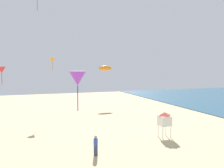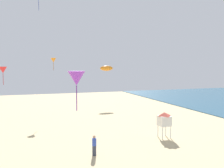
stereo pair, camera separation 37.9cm
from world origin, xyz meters
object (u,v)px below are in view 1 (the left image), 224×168
lifeguard_stand (165,119)px  kite_purple_delta (78,78)px  kite_orange_delta (52,60)px  kite_red_delta (2,70)px  kite_orange_parafoil (105,68)px  kite_flyer (96,144)px

lifeguard_stand → kite_purple_delta: 9.94m
kite_orange_delta → kite_red_delta: 6.92m
kite_purple_delta → kite_red_delta: bearing=114.1°
kite_orange_parafoil → kite_red_delta: kite_orange_parafoil is taller
kite_orange_delta → kite_red_delta: (-6.73, 0.83, -1.37)m
kite_flyer → kite_orange_parafoil: bearing=-155.2°
kite_flyer → lifeguard_stand: lifeguard_stand is taller
kite_orange_parafoil → kite_red_delta: size_ratio=0.97×
lifeguard_stand → kite_orange_parafoil: size_ratio=1.05×
kite_purple_delta → kite_orange_delta: (-0.54, 15.43, 1.92)m
kite_purple_delta → kite_orange_parafoil: kite_orange_parafoil is taller
kite_flyer → kite_orange_parafoil: kite_orange_parafoil is taller
kite_orange_delta → kite_red_delta: kite_orange_delta is taller
kite_orange_parafoil → kite_orange_delta: size_ratio=1.38×
kite_flyer → lifeguard_stand: size_ratio=0.64×
kite_flyer → kite_red_delta: kite_red_delta is taller
lifeguard_stand → kite_orange_parafoil: bearing=85.1°
kite_purple_delta → kite_orange_parafoil: size_ratio=1.37×
kite_orange_delta → kite_flyer: bearing=-84.6°
kite_purple_delta → kite_orange_delta: bearing=92.0°
kite_flyer → kite_orange_parafoil: (8.64, 24.58, 5.93)m
kite_flyer → lifeguard_stand: (7.87, 2.59, 0.92)m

